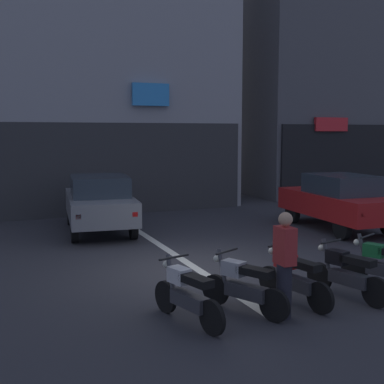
% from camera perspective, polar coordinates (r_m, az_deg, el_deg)
% --- Properties ---
extents(ground_plane, '(120.00, 120.00, 0.00)m').
position_cam_1_polar(ground_plane, '(10.59, 0.77, -8.92)').
color(ground_plane, '#333338').
extents(lane_centre_line, '(0.20, 18.00, 0.01)m').
position_cam_1_polar(lane_centre_line, '(16.14, -7.65, -3.46)').
color(lane_centre_line, silver).
rests_on(lane_centre_line, ground).
extents(building_mid_block, '(10.19, 9.71, 10.50)m').
position_cam_1_polar(building_mid_block, '(22.38, -12.18, 12.77)').
color(building_mid_block, '#9E9EA3').
rests_on(building_mid_block, ground).
extents(car_grey_crossing_near, '(2.21, 4.27, 1.64)m').
position_cam_1_polar(car_grey_crossing_near, '(14.63, -10.53, -1.09)').
color(car_grey_crossing_near, black).
rests_on(car_grey_crossing_near, ground).
extents(car_red_parked_kerbside, '(2.01, 4.20, 1.64)m').
position_cam_1_polar(car_red_parked_kerbside, '(15.37, 16.46, -0.88)').
color(car_red_parked_kerbside, black).
rests_on(car_red_parked_kerbside, ground).
extents(car_blue_down_street, '(1.80, 4.12, 1.64)m').
position_cam_1_polar(car_blue_down_street, '(23.71, -8.07, 1.97)').
color(car_blue_down_street, black).
rests_on(car_blue_down_street, ground).
extents(motorcycle_white_row_leftmost, '(0.62, 1.63, 0.98)m').
position_cam_1_polar(motorcycle_white_row_leftmost, '(7.67, -0.60, -11.54)').
color(motorcycle_white_row_leftmost, black).
rests_on(motorcycle_white_row_leftmost, ground).
extents(motorcycle_silver_row_left_mid, '(0.81, 1.53, 0.98)m').
position_cam_1_polar(motorcycle_silver_row_left_mid, '(8.12, 5.84, -10.53)').
color(motorcycle_silver_row_left_mid, black).
rests_on(motorcycle_silver_row_left_mid, ground).
extents(motorcycle_red_row_centre, '(0.56, 1.65, 0.98)m').
position_cam_1_polar(motorcycle_red_row_centre, '(8.67, 11.51, -9.51)').
color(motorcycle_red_row_centre, black).
rests_on(motorcycle_red_row_centre, ground).
extents(motorcycle_black_row_right_mid, '(0.62, 1.63, 0.98)m').
position_cam_1_polar(motorcycle_black_row_right_mid, '(9.15, 17.18, -8.81)').
color(motorcycle_black_row_right_mid, black).
rests_on(motorcycle_black_row_right_mid, ground).
extents(motorcycle_green_row_rightmost, '(0.78, 1.55, 0.98)m').
position_cam_1_polar(motorcycle_green_row_rightmost, '(9.90, 21.05, -7.78)').
color(motorcycle_green_row_rightmost, black).
rests_on(motorcycle_green_row_rightmost, ground).
extents(person_by_motorcycles, '(0.24, 0.37, 1.67)m').
position_cam_1_polar(person_by_motorcycles, '(7.90, 10.52, -8.12)').
color(person_by_motorcycles, '#23232D').
rests_on(person_by_motorcycles, ground).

